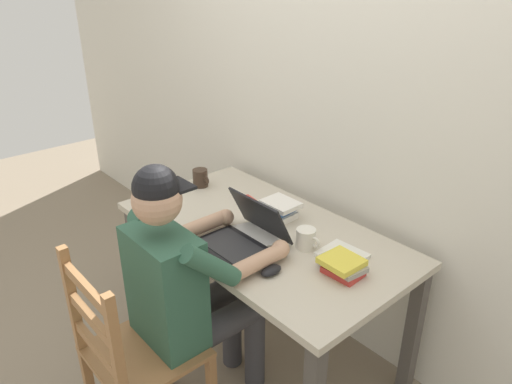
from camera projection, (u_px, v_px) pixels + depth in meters
The scene contains 14 objects.
ground_plane at pixel (261, 349), 2.62m from camera, with size 8.00×8.00×0.00m, color gray.
back_wall at pixel (334, 101), 2.35m from camera, with size 6.00×0.04×2.60m.
desk at pixel (261, 246), 2.34m from camera, with size 1.44×0.78×0.76m.
seated_person at pixel (188, 283), 2.01m from camera, with size 0.50×0.60×1.26m.
wooden_chair at pixel (133, 356), 1.94m from camera, with size 0.42×0.42×0.95m.
laptop at pixel (244, 235), 2.15m from camera, with size 0.33×0.33×0.22m.
computer_mouse at pixel (271, 270), 1.96m from camera, with size 0.06×0.10×0.03m, color black.
coffee_mug_white at pixel (306, 239), 2.13m from camera, with size 0.13×0.09×0.09m.
coffee_mug_dark at pixel (201, 178), 2.73m from camera, with size 0.12×0.09×0.10m.
book_stack_main at pixel (279, 209), 2.39m from camera, with size 0.19×0.16×0.09m.
book_stack_side at pixel (342, 265), 1.95m from camera, with size 0.20×0.16×0.07m.
paper_pile_near_laptop at pixel (253, 235), 2.24m from camera, with size 0.23×0.20×0.01m, color white.
paper_pile_back_corner at pixel (342, 255), 2.08m from camera, with size 0.18×0.17×0.02m, color silver.
landscape_photo_print at pixel (247, 201), 2.58m from camera, with size 0.13×0.09×0.00m, color #C63D33.
Camera 1 is at (1.49, -1.34, 1.90)m, focal length 33.58 mm.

